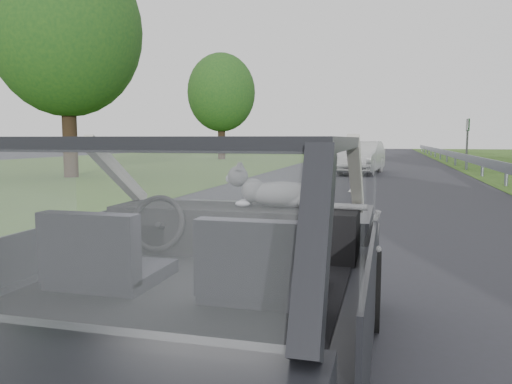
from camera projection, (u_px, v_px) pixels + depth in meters
The scene contains 10 objects.
subject_car at pixel (199, 273), 2.66m from camera, with size 1.80×4.00×1.45m, color black.
dashboard at pixel (234, 229), 3.25m from camera, with size 1.58×0.45×0.30m, color black.
driver_seat at pixel (102, 252), 2.47m from camera, with size 0.50×0.72×0.42m, color black.
passenger_seat at pixel (258, 262), 2.26m from camera, with size 0.50×0.72×0.42m, color black.
steering_wheel at pixel (158, 223), 3.06m from camera, with size 0.36×0.36×0.04m, color black.
cat at pixel (282, 193), 3.18m from camera, with size 0.64×0.20×0.29m, color #959595.
other_car at pixel (361, 157), 20.43m from camera, with size 1.60×4.05×1.33m, color silver.
highway_sign at pixel (467, 144), 23.36m from camera, with size 0.09×0.94×2.35m, color #0E5116.
tree_5 at pixel (67, 64), 18.09m from camera, with size 5.43×5.43×8.23m, color #1A4319, non-canonical shape.
tree_6 at pixel (221, 108), 34.20m from camera, with size 4.64×4.64×7.03m, color #1A4319, non-canonical shape.
Camera 1 is at (0.96, -2.43, 1.44)m, focal length 35.00 mm.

